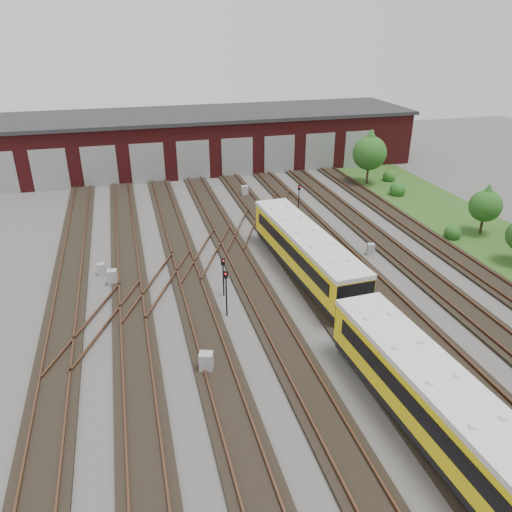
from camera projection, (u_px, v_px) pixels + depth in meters
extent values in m
plane|color=#44413F|center=(326.00, 353.00, 27.07)|extent=(120.00, 120.00, 0.00)
cube|color=black|center=(53.00, 397.00, 23.74)|extent=(2.40, 70.00, 0.18)
cube|color=#523220|center=(36.00, 397.00, 23.50)|extent=(0.10, 70.00, 0.15)
cube|color=#523220|center=(68.00, 392.00, 23.84)|extent=(0.10, 70.00, 0.15)
cube|color=black|center=(139.00, 383.00, 24.68)|extent=(2.40, 70.00, 0.18)
cube|color=#523220|center=(123.00, 383.00, 24.44)|extent=(0.10, 70.00, 0.15)
cube|color=#523220|center=(153.00, 378.00, 24.78)|extent=(0.10, 70.00, 0.15)
cube|color=black|center=(218.00, 370.00, 25.62)|extent=(2.40, 70.00, 0.18)
cube|color=#523220|center=(204.00, 369.00, 25.38)|extent=(0.10, 70.00, 0.15)
cube|color=#523220|center=(231.00, 365.00, 25.72)|extent=(0.10, 70.00, 0.15)
cube|color=black|center=(292.00, 357.00, 26.56)|extent=(2.40, 70.00, 0.18)
cube|color=#523220|center=(279.00, 357.00, 26.32)|extent=(0.10, 70.00, 0.15)
cube|color=#523220|center=(304.00, 352.00, 26.66)|extent=(0.10, 70.00, 0.15)
cube|color=black|center=(360.00, 346.00, 27.50)|extent=(2.40, 70.00, 0.18)
cube|color=#523220|center=(349.00, 345.00, 27.26)|extent=(0.10, 70.00, 0.15)
cube|color=#523220|center=(372.00, 341.00, 27.60)|extent=(0.10, 70.00, 0.15)
cube|color=black|center=(424.00, 335.00, 28.45)|extent=(2.40, 70.00, 0.18)
cube|color=#523220|center=(414.00, 334.00, 28.21)|extent=(0.10, 70.00, 0.15)
cube|color=#523220|center=(436.00, 330.00, 28.54)|extent=(0.10, 70.00, 0.15)
cube|color=black|center=(484.00, 325.00, 29.39)|extent=(2.40, 70.00, 0.18)
cube|color=#523220|center=(474.00, 324.00, 29.15)|extent=(0.10, 70.00, 0.15)
cube|color=#523220|center=(495.00, 321.00, 29.48)|extent=(0.10, 70.00, 0.15)
cube|color=#523220|center=(160.00, 282.00, 33.80)|extent=(5.40, 9.62, 0.15)
cube|color=#523220|center=(208.00, 252.00, 38.23)|extent=(5.40, 9.62, 0.15)
cube|color=#523220|center=(246.00, 227.00, 42.65)|extent=(5.40, 9.62, 0.15)
cube|color=#523220|center=(98.00, 322.00, 29.37)|extent=(5.40, 9.62, 0.15)
cube|color=#523220|center=(277.00, 208.00, 47.08)|extent=(5.40, 9.62, 0.15)
cube|color=#511415|center=(202.00, 141.00, 60.65)|extent=(50.00, 12.00, 6.00)
cube|color=#29282B|center=(201.00, 114.00, 59.30)|extent=(51.00, 12.50, 0.40)
cube|color=gray|center=(50.00, 170.00, 51.75)|extent=(3.60, 0.12, 4.40)
cube|color=gray|center=(100.00, 167.00, 52.92)|extent=(3.60, 0.12, 4.40)
cube|color=gray|center=(148.00, 164.00, 54.10)|extent=(3.60, 0.12, 4.40)
cube|color=gray|center=(193.00, 160.00, 55.28)|extent=(3.60, 0.12, 4.40)
cube|color=gray|center=(237.00, 158.00, 56.45)|extent=(3.60, 0.12, 4.40)
cube|color=gray|center=(279.00, 155.00, 57.63)|extent=(3.60, 0.12, 4.40)
cube|color=gray|center=(320.00, 152.00, 58.81)|extent=(3.60, 0.12, 4.40)
cube|color=gray|center=(359.00, 149.00, 59.98)|extent=(3.60, 0.12, 4.40)
cube|color=#244B19|center=(498.00, 243.00, 40.25)|extent=(8.00, 55.00, 0.05)
cube|color=black|center=(434.00, 430.00, 21.17)|extent=(3.01, 14.31, 0.57)
cube|color=#DEBD0C|center=(439.00, 405.00, 20.60)|extent=(3.30, 14.33, 2.08)
cube|color=silver|center=(444.00, 383.00, 20.09)|extent=(3.39, 14.34, 0.28)
cube|color=black|center=(414.00, 408.00, 20.14)|extent=(0.79, 12.49, 0.81)
cube|color=black|center=(465.00, 394.00, 20.86)|extent=(0.79, 12.49, 0.81)
cube|color=black|center=(304.00, 267.00, 35.12)|extent=(3.01, 14.31, 0.57)
cube|color=#DEBD0C|center=(305.00, 249.00, 34.55)|extent=(3.30, 14.33, 2.08)
cube|color=silver|center=(306.00, 234.00, 34.04)|extent=(3.39, 14.34, 0.28)
cube|color=black|center=(289.00, 249.00, 34.09)|extent=(0.79, 12.49, 0.81)
cube|color=black|center=(322.00, 244.00, 34.81)|extent=(0.79, 12.49, 0.81)
cylinder|color=black|center=(223.00, 280.00, 32.20)|extent=(0.09, 0.09, 2.23)
cube|color=black|center=(223.00, 262.00, 31.62)|extent=(0.26, 0.19, 0.47)
sphere|color=red|center=(223.00, 261.00, 31.50)|extent=(0.11, 0.11, 0.11)
cylinder|color=black|center=(226.00, 297.00, 29.93)|extent=(0.09, 0.09, 2.57)
cube|color=black|center=(226.00, 275.00, 29.28)|extent=(0.27, 0.21, 0.47)
sphere|color=red|center=(226.00, 274.00, 29.16)|extent=(0.11, 0.11, 0.11)
cylinder|color=black|center=(299.00, 203.00, 45.47)|extent=(0.09, 0.09, 2.44)
cube|color=black|center=(299.00, 188.00, 44.85)|extent=(0.24, 0.16, 0.46)
sphere|color=red|center=(300.00, 187.00, 44.73)|extent=(0.11, 0.11, 0.11)
cylinder|color=black|center=(318.00, 245.00, 37.30)|extent=(0.09, 0.09, 2.15)
cube|color=black|center=(319.00, 229.00, 36.75)|extent=(0.23, 0.15, 0.43)
sphere|color=red|center=(319.00, 229.00, 36.63)|extent=(0.10, 0.10, 0.10)
cube|color=#9D9FA2|center=(112.00, 277.00, 33.83)|extent=(0.67, 0.57, 1.07)
cube|color=#9D9FA2|center=(102.00, 269.00, 35.13)|extent=(0.56, 0.47, 0.88)
cube|color=#9D9FA2|center=(206.00, 363.00, 25.37)|extent=(0.83, 0.76, 1.14)
cube|color=#9D9FA2|center=(245.00, 191.00, 50.72)|extent=(0.71, 0.61, 1.11)
cube|color=#9D9FA2|center=(371.00, 249.00, 38.19)|extent=(0.62, 0.56, 0.88)
cylinder|color=black|center=(367.00, 176.00, 54.39)|extent=(0.22, 0.22, 1.86)
sphere|color=#154814|center=(370.00, 153.00, 53.32)|extent=(3.63, 3.63, 3.63)
cone|color=#154814|center=(371.00, 141.00, 52.77)|extent=(3.11, 3.11, 2.59)
cylinder|color=black|center=(481.00, 226.00, 41.79)|extent=(0.21, 0.21, 1.36)
sphere|color=#154814|center=(485.00, 206.00, 41.02)|extent=(2.64, 2.64, 2.64)
cone|color=#154814|center=(488.00, 195.00, 40.61)|extent=(2.26, 2.26, 1.88)
sphere|color=#154814|center=(453.00, 231.00, 40.88)|extent=(1.38, 1.38, 1.38)
sphere|color=#154814|center=(398.00, 188.00, 50.93)|extent=(1.62, 1.62, 1.62)
sphere|color=#154814|center=(389.00, 175.00, 55.48)|extent=(1.37, 1.37, 1.37)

